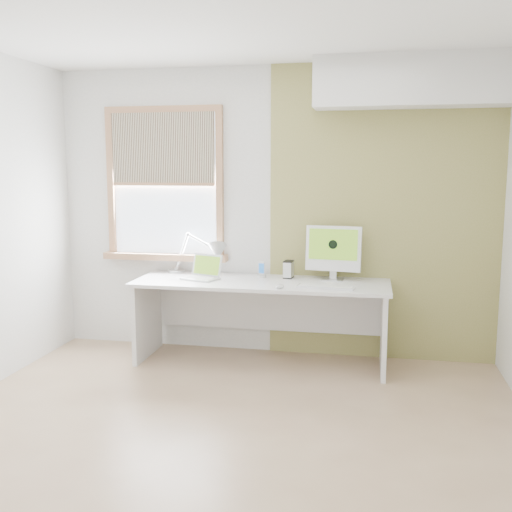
% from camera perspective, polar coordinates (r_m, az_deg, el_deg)
% --- Properties ---
extents(room, '(4.04, 3.54, 2.64)m').
position_cam_1_polar(room, '(3.65, -3.17, 2.26)').
color(room, tan).
rests_on(room, ground).
extents(accent_wall, '(2.00, 0.02, 2.60)m').
position_cam_1_polar(accent_wall, '(5.28, 12.22, 4.01)').
color(accent_wall, olive).
rests_on(accent_wall, room).
extents(soffit, '(1.60, 0.40, 0.42)m').
position_cam_1_polar(soffit, '(5.15, 14.97, 16.08)').
color(soffit, white).
rests_on(soffit, room).
extents(window, '(1.20, 0.14, 1.42)m').
position_cam_1_polar(window, '(5.57, -8.88, 6.85)').
color(window, '#9F6F4D').
rests_on(window, room).
extents(desk, '(2.20, 0.70, 0.73)m').
position_cam_1_polar(desk, '(5.18, 0.61, -4.45)').
color(desk, silver).
rests_on(desk, room).
extents(desk_lamp, '(0.64, 0.36, 0.38)m').
position_cam_1_polar(desk_lamp, '(5.34, -4.53, 0.22)').
color(desk_lamp, silver).
rests_on(desk_lamp, desk).
extents(laptop, '(0.36, 0.33, 0.21)m').
position_cam_1_polar(laptop, '(5.21, -5.14, -1.63)').
color(laptop, silver).
rests_on(laptop, desk).
extents(phone_dock, '(0.09, 0.09, 0.14)m').
position_cam_1_polar(phone_dock, '(5.25, 0.55, -1.65)').
color(phone_dock, silver).
rests_on(phone_dock, desk).
extents(external_drive, '(0.09, 0.13, 0.16)m').
position_cam_1_polar(external_drive, '(5.23, 3.18, -1.30)').
color(external_drive, silver).
rests_on(external_drive, desk).
extents(imac, '(0.49, 0.18, 0.47)m').
position_cam_1_polar(imac, '(5.15, 7.52, 0.61)').
color(imac, silver).
rests_on(imac, desk).
extents(keyboard, '(0.47, 0.18, 0.02)m').
position_cam_1_polar(keyboard, '(4.82, 6.75, -3.00)').
color(keyboard, white).
rests_on(keyboard, desk).
extents(mouse, '(0.09, 0.12, 0.03)m').
position_cam_1_polar(mouse, '(4.79, 2.32, -2.95)').
color(mouse, white).
rests_on(mouse, desk).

